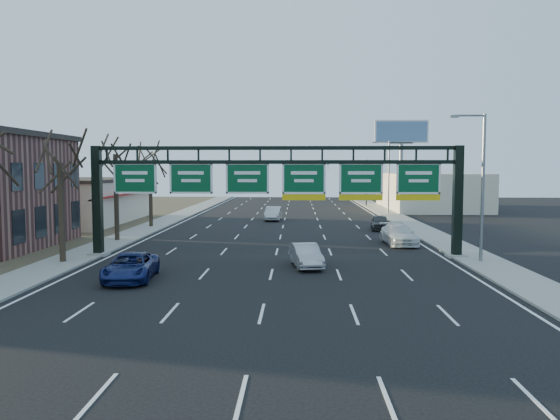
{
  "coord_description": "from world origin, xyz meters",
  "views": [
    {
      "loc": [
        1.41,
        -27.27,
        5.78
      ],
      "look_at": [
        0.35,
        5.97,
        3.2
      ],
      "focal_mm": 35.0,
      "sensor_mm": 36.0,
      "label": 1
    }
  ],
  "objects_px": {
    "car_white_wagon": "(399,235)",
    "car_silver_sedan": "(306,256)",
    "sign_gantry": "(278,186)",
    "car_blue_suv": "(131,267)"
  },
  "relations": [
    {
      "from": "car_blue_suv",
      "to": "car_white_wagon",
      "type": "bearing_deg",
      "value": 34.83
    },
    {
      "from": "car_silver_sedan",
      "to": "car_white_wagon",
      "type": "height_order",
      "value": "car_white_wagon"
    },
    {
      "from": "car_blue_suv",
      "to": "car_white_wagon",
      "type": "relative_size",
      "value": 0.95
    },
    {
      "from": "car_blue_suv",
      "to": "car_silver_sedan",
      "type": "bearing_deg",
      "value": 18.43
    },
    {
      "from": "car_white_wagon",
      "to": "sign_gantry",
      "type": "bearing_deg",
      "value": -150.72
    },
    {
      "from": "sign_gantry",
      "to": "car_white_wagon",
      "type": "xyz_separation_m",
      "value": [
        8.89,
        5.78,
        -3.87
      ]
    },
    {
      "from": "car_white_wagon",
      "to": "car_silver_sedan",
      "type": "bearing_deg",
      "value": -130.45
    },
    {
      "from": "sign_gantry",
      "to": "car_white_wagon",
      "type": "relative_size",
      "value": 4.73
    },
    {
      "from": "sign_gantry",
      "to": "car_white_wagon",
      "type": "height_order",
      "value": "sign_gantry"
    },
    {
      "from": "car_silver_sedan",
      "to": "car_white_wagon",
      "type": "distance_m",
      "value": 11.94
    }
  ]
}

